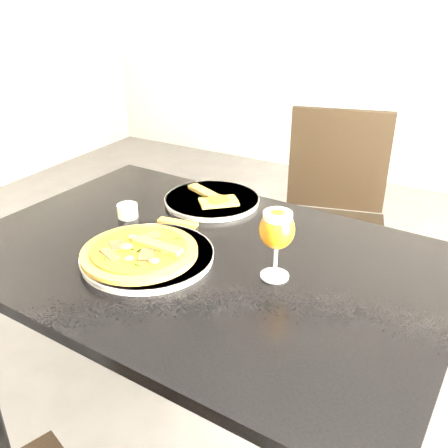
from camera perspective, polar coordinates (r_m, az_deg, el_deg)
The scene contains 9 objects.
dining_table at distance 1.29m, azimuth -2.58°, elevation -6.89°, with size 1.24×0.86×0.75m.
chair_far at distance 2.06m, azimuth 12.25°, elevation 0.82°, with size 0.51×0.51×0.91m.
plate_main at distance 1.23m, azimuth -8.74°, elevation -3.64°, with size 0.32×0.32×0.02m, color white.
pizza at distance 1.22m, azimuth -9.60°, elevation -3.05°, with size 0.28×0.28×0.03m.
plate_second at distance 1.53m, azimuth -1.37°, elevation 2.76°, with size 0.28×0.28×0.02m, color white.
crust_scraps at distance 1.50m, azimuth -1.18°, elevation 2.97°, with size 0.21×0.15×0.02m.
loose_crust at distance 1.40m, azimuth -5.31°, elevation 0.14°, with size 0.12×0.03×0.01m, color brown.
sauce_cup at distance 1.45m, azimuth -10.97°, elevation 1.56°, with size 0.06×0.06×0.04m.
beer_glass at distance 1.10m, azimuth 6.08°, elevation -0.69°, with size 0.08×0.08×0.17m.
Camera 1 is at (0.57, -0.59, 1.37)m, focal length 40.00 mm.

